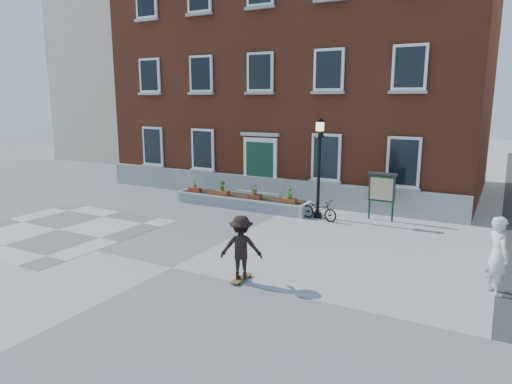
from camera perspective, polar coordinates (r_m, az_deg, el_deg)
The scene contains 10 objects.
ground at distance 13.15m, azimuth -10.53°, elevation -9.30°, with size 100.00×100.00×0.00m, color #9D9DA0.
checker_patch at distance 17.99m, azimuth -23.45°, elevation -4.33°, with size 6.00×6.00×0.01m, color slate.
distant_building at distance 39.25m, azimuth -12.82°, elevation 14.03°, with size 10.00×12.00×13.00m, color beige.
bicycle at distance 17.92m, azimuth 7.90°, elevation -2.21°, with size 0.54×1.54×0.81m, color black.
bystander at distance 12.44m, azimuth 27.96°, elevation -7.03°, with size 0.70×0.46×1.93m, color silver.
brick_building at distance 25.46m, azimuth 6.17°, elevation 15.26°, with size 18.40×10.85×12.60m.
planter_assembly at distance 19.81m, azimuth -1.85°, elevation -1.07°, with size 6.20×1.12×1.15m.
lamp_post at distance 17.88m, azimuth 7.91°, elevation 4.72°, with size 0.40×0.40×3.93m.
notice_board at distance 18.16m, azimuth 15.46°, elevation 0.43°, with size 1.10×0.16×1.87m.
skateboarder at distance 11.77m, azimuth -1.87°, elevation -6.94°, with size 1.24×1.03×1.74m.
Camera 1 is at (7.92, -9.42, 4.65)m, focal length 32.00 mm.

